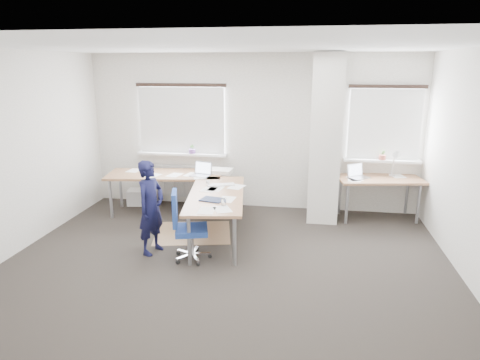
% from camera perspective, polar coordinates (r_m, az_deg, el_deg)
% --- Properties ---
extents(ground, '(6.00, 6.00, 0.00)m').
position_cam_1_polar(ground, '(5.87, -1.86, -11.05)').
color(ground, '#282420').
rests_on(ground, ground).
extents(room_shell, '(6.04, 5.04, 2.82)m').
position_cam_1_polar(room_shell, '(5.75, 0.66, 6.71)').
color(room_shell, beige).
rests_on(room_shell, ground).
extents(floor_mat, '(1.35, 1.22, 0.01)m').
position_cam_1_polar(floor_mat, '(6.90, -6.30, -7.00)').
color(floor_mat, '#967452').
rests_on(floor_mat, ground).
extents(white_crate, '(0.53, 0.41, 0.29)m').
position_cam_1_polar(white_crate, '(8.42, -13.07, -2.21)').
color(white_crate, white).
rests_on(white_crate, ground).
extents(desk_main, '(2.75, 2.63, 0.96)m').
position_cam_1_polar(desk_main, '(7.04, -6.46, -0.61)').
color(desk_main, brown).
rests_on(desk_main, ground).
extents(desk_side, '(1.50, 0.93, 1.22)m').
position_cam_1_polar(desk_side, '(7.65, 18.07, -0.06)').
color(desk_side, brown).
rests_on(desk_side, ground).
extents(task_chair, '(0.55, 0.53, 0.97)m').
position_cam_1_polar(task_chair, '(5.91, -6.80, -8.05)').
color(task_chair, navy).
rests_on(task_chair, ground).
extents(person, '(0.45, 0.56, 1.34)m').
position_cam_1_polar(person, '(6.09, -11.79, -3.60)').
color(person, black).
rests_on(person, ground).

